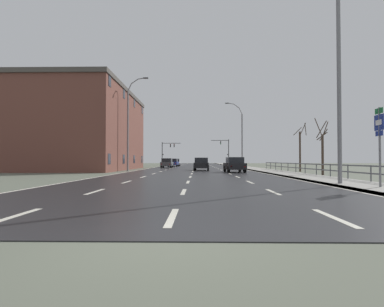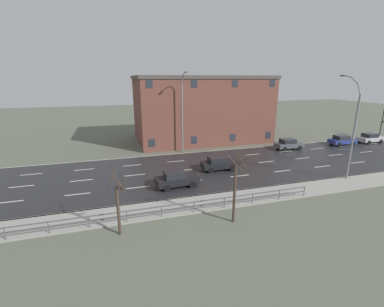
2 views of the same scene
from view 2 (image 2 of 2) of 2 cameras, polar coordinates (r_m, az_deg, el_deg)
name	(u,v)px [view 2 (image 2 of 2)]	position (r m, az deg, el deg)	size (l,w,h in m)	color
ground_plane	(320,157)	(39.44, 25.78, -0.70)	(160.00, 160.00, 0.12)	#5B6051
guardrail	(127,214)	(20.11, -13.88, -12.58)	(0.07, 30.57, 1.00)	#515459
street_lamp_midground	(352,131)	(30.85, 31.22, 4.19)	(2.78, 0.24, 10.47)	slate
street_lamp_left_bank	(182,114)	(36.57, -2.05, 8.40)	(2.47, 0.24, 10.95)	slate
car_far_left	(289,144)	(41.55, 20.06, 1.95)	(1.89, 4.13, 1.57)	#474C51
car_far_right	(219,163)	(30.36, 5.82, -2.08)	(1.95, 4.16, 1.57)	black
car_near_left	(370,138)	(51.82, 33.95, 2.80)	(1.87, 4.12, 1.57)	#B7B7BC
car_near_right	(177,179)	(25.67, -3.29, -5.45)	(2.02, 4.20, 1.57)	black
car_mid_centre	(342,140)	(47.64, 29.55, 2.52)	(1.97, 4.17, 1.57)	navy
brick_building	(201,108)	(45.09, 1.84, 9.70)	(12.89, 21.41, 10.52)	brown
bare_tree_near	(118,205)	(18.30, -15.53, -10.65)	(1.13, 1.17, 4.89)	#423328
bare_tree_mid	(235,190)	(19.18, 9.22, -7.84)	(1.43, 1.50, 5.39)	#423328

